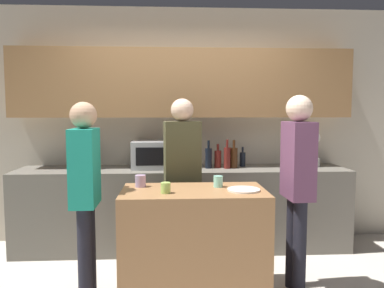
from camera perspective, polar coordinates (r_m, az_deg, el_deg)
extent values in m
cube|color=beige|center=(4.42, -1.52, 2.85)|extent=(6.40, 0.08, 2.70)
cube|color=#A37547|center=(4.23, -1.45, 9.18)|extent=(3.74, 0.32, 0.75)
cube|color=#6B665B|center=(4.21, -1.35, -9.74)|extent=(3.60, 0.62, 0.89)
cube|color=#996B42|center=(3.17, 0.26, -14.84)|extent=(1.17, 0.62, 0.89)
cube|color=#B7BABC|center=(4.16, -5.50, -1.59)|extent=(0.52, 0.38, 0.30)
cube|color=black|center=(3.97, -6.33, -1.92)|extent=(0.31, 0.01, 0.19)
cube|color=black|center=(4.27, -15.77, -2.41)|extent=(0.26, 0.16, 0.18)
cube|color=black|center=(4.27, -16.46, -1.18)|extent=(0.02, 0.11, 0.01)
cube|color=black|center=(4.25, -15.15, -1.18)|extent=(0.02, 0.11, 0.01)
cylinder|color=silver|center=(4.47, 18.03, -2.65)|extent=(0.14, 0.14, 0.10)
cylinder|color=#38662D|center=(4.46, 18.08, -0.86)|extent=(0.01, 0.01, 0.18)
sphere|color=silver|center=(4.44, 18.12, 0.94)|extent=(0.13, 0.13, 0.13)
cylinder|color=black|center=(4.13, 2.53, -2.18)|extent=(0.08, 0.08, 0.22)
cylinder|color=black|center=(4.11, 2.54, -0.06)|extent=(0.03, 0.03, 0.09)
cylinder|color=maroon|center=(4.18, 3.95, -2.31)|extent=(0.08, 0.08, 0.19)
cylinder|color=maroon|center=(4.16, 3.96, -0.51)|extent=(0.03, 0.03, 0.07)
cylinder|color=maroon|center=(4.12, 5.38, -2.13)|extent=(0.07, 0.07, 0.23)
cylinder|color=maroon|center=(4.11, 5.40, 0.10)|extent=(0.03, 0.03, 0.09)
cylinder|color=#472814|center=(4.17, 6.39, -2.11)|extent=(0.08, 0.08, 0.22)
cylinder|color=#472814|center=(4.15, 6.41, 0.02)|extent=(0.03, 0.03, 0.09)
cylinder|color=black|center=(4.29, 7.71, -2.35)|extent=(0.06, 0.06, 0.16)
cylinder|color=black|center=(4.28, 7.73, -0.86)|extent=(0.02, 0.02, 0.06)
cylinder|color=white|center=(3.04, 7.88, -6.92)|extent=(0.26, 0.26, 0.01)
cylinder|color=#8DDBC3|center=(3.15, 4.01, -5.71)|extent=(0.08, 0.08, 0.09)
cylinder|color=#C49EC5|center=(3.18, -7.86, -5.60)|extent=(0.09, 0.09, 0.10)
cylinder|color=#AAD463|center=(2.92, -4.04, -6.68)|extent=(0.08, 0.08, 0.08)
cylinder|color=black|center=(3.30, 16.05, -15.01)|extent=(0.11, 0.11, 0.80)
cylinder|color=black|center=(3.44, 15.07, -14.14)|extent=(0.11, 0.11, 0.80)
cube|color=#683C5B|center=(3.20, 15.85, -2.39)|extent=(0.20, 0.35, 0.63)
sphere|color=beige|center=(3.18, 16.04, 5.23)|extent=(0.22, 0.22, 0.22)
cylinder|color=black|center=(3.73, -0.22, -12.46)|extent=(0.11, 0.11, 0.79)
cylinder|color=black|center=(3.71, -2.71, -12.58)|extent=(0.11, 0.11, 0.79)
cube|color=#4C4A2E|center=(3.57, -1.49, -1.58)|extent=(0.36, 0.23, 0.63)
sphere|color=beige|center=(3.55, -1.50, 5.21)|extent=(0.22, 0.22, 0.22)
cylinder|color=black|center=(3.32, -15.43, -15.12)|extent=(0.11, 0.11, 0.77)
cylinder|color=black|center=(3.17, -16.03, -16.10)|extent=(0.11, 0.11, 0.77)
cube|color=teal|center=(3.07, -16.03, -3.44)|extent=(0.19, 0.34, 0.61)
sphere|color=tan|center=(3.04, -16.22, 4.23)|extent=(0.21, 0.21, 0.21)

